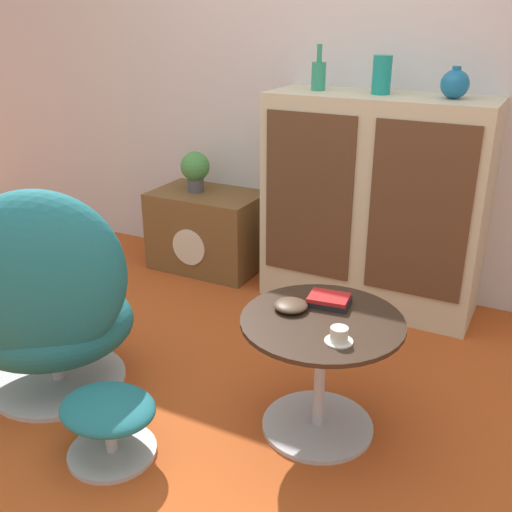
% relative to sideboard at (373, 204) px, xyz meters
% --- Properties ---
extents(ground_plane, '(12.00, 12.00, 0.00)m').
position_rel_sideboard_xyz_m(ground_plane, '(-0.31, -1.37, -0.59)').
color(ground_plane, '#B74C1E').
extents(wall_back, '(6.40, 0.06, 2.60)m').
position_rel_sideboard_xyz_m(wall_back, '(-0.31, 0.25, 0.71)').
color(wall_back, silver).
rests_on(wall_back, ground_plane).
extents(sideboard, '(1.18, 0.45, 1.17)m').
position_rel_sideboard_xyz_m(sideboard, '(0.00, 0.00, 0.00)').
color(sideboard, beige).
rests_on(sideboard, ground_plane).
extents(tv_console, '(0.69, 0.46, 0.50)m').
position_rel_sideboard_xyz_m(tv_console, '(-1.08, -0.00, -0.34)').
color(tv_console, brown).
rests_on(tv_console, ground_plane).
extents(egg_chair, '(0.96, 0.95, 0.96)m').
position_rel_sideboard_xyz_m(egg_chair, '(-0.94, -1.51, -0.15)').
color(egg_chair, '#B7B7BC').
rests_on(egg_chair, ground_plane).
extents(ottoman, '(0.37, 0.34, 0.25)m').
position_rel_sideboard_xyz_m(ottoman, '(-0.45, -1.72, -0.41)').
color(ottoman, '#B7B7BC').
rests_on(ottoman, ground_plane).
extents(coffee_table, '(0.62, 0.62, 0.50)m').
position_rel_sideboard_xyz_m(coffee_table, '(0.19, -1.21, -0.28)').
color(coffee_table, '#B7B7BC').
rests_on(coffee_table, ground_plane).
extents(vase_leftmost, '(0.08, 0.08, 0.24)m').
position_rel_sideboard_xyz_m(vase_leftmost, '(-0.35, 0.00, 0.67)').
color(vase_leftmost, '#2D8E6B').
rests_on(vase_leftmost, sideboard).
extents(vase_inner_left, '(0.10, 0.10, 0.19)m').
position_rel_sideboard_xyz_m(vase_inner_left, '(-0.01, 0.00, 0.68)').
color(vase_inner_left, teal).
rests_on(vase_inner_left, sideboard).
extents(vase_inner_right, '(0.14, 0.14, 0.15)m').
position_rel_sideboard_xyz_m(vase_inner_right, '(0.35, 0.00, 0.65)').
color(vase_inner_right, '#196699').
rests_on(vase_inner_right, sideboard).
extents(potted_plant, '(0.18, 0.18, 0.25)m').
position_rel_sideboard_xyz_m(potted_plant, '(-1.16, -0.00, 0.06)').
color(potted_plant, '#4C4C51').
rests_on(potted_plant, tv_console).
extents(teacup, '(0.10, 0.10, 0.06)m').
position_rel_sideboard_xyz_m(teacup, '(0.30, -1.34, -0.07)').
color(teacup, silver).
rests_on(teacup, coffee_table).
extents(book_stack, '(0.17, 0.14, 0.04)m').
position_rel_sideboard_xyz_m(book_stack, '(0.16, -1.09, -0.07)').
color(book_stack, black).
rests_on(book_stack, coffee_table).
extents(bowl, '(0.13, 0.13, 0.04)m').
position_rel_sideboard_xyz_m(bowl, '(0.05, -1.19, -0.07)').
color(bowl, '#4C3828').
rests_on(bowl, coffee_table).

